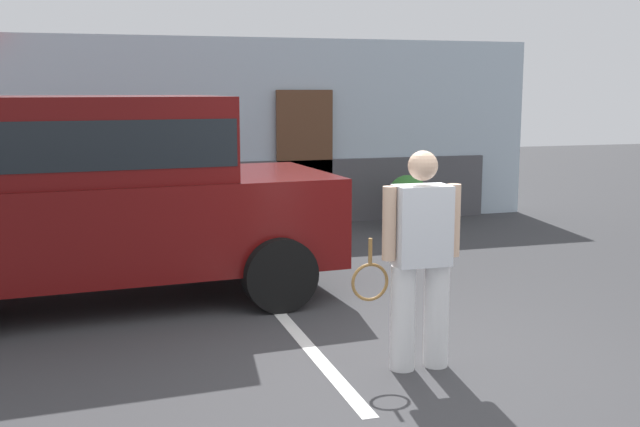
% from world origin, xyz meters
% --- Properties ---
extents(ground_plane, '(40.00, 40.00, 0.00)m').
position_xyz_m(ground_plane, '(0.00, 0.00, 0.00)').
color(ground_plane, '#38383A').
extents(parking_stripe_1, '(0.12, 4.40, 0.01)m').
position_xyz_m(parking_stripe_1, '(-0.67, 1.50, 0.00)').
color(parking_stripe_1, silver).
rests_on(parking_stripe_1, ground_plane).
extents(house_frontage, '(9.52, 0.40, 2.89)m').
position_xyz_m(house_frontage, '(0.01, 6.72, 1.36)').
color(house_frontage, silver).
rests_on(house_frontage, ground_plane).
extents(parked_suv, '(4.72, 2.41, 2.05)m').
position_xyz_m(parked_suv, '(-2.36, 2.73, 1.15)').
color(parked_suv, '#590C0C').
rests_on(parked_suv, ground_plane).
extents(tennis_player_man, '(0.88, 0.27, 1.67)m').
position_xyz_m(tennis_player_man, '(0.01, 0.08, 0.86)').
color(tennis_player_man, white).
rests_on(tennis_player_man, ground_plane).
extents(potted_plant_by_porch, '(0.62, 0.62, 0.82)m').
position_xyz_m(potted_plant_by_porch, '(2.30, 5.69, 0.45)').
color(potted_plant_by_porch, brown).
rests_on(potted_plant_by_porch, ground_plane).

